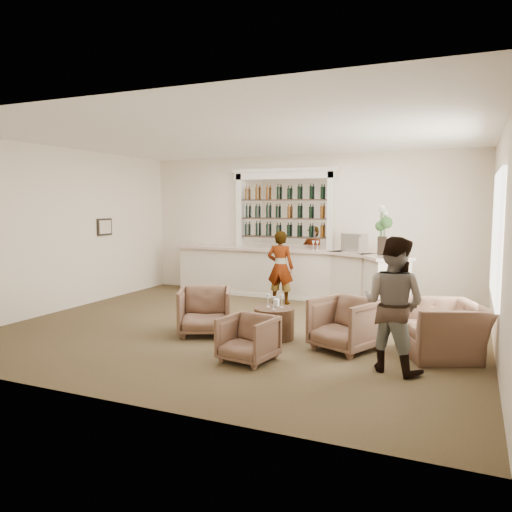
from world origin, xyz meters
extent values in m
plane|color=brown|center=(0.00, 0.00, 0.00)|extent=(8.00, 8.00, 0.00)
cube|color=beige|center=(0.00, 3.50, 1.65)|extent=(8.00, 0.04, 3.30)
cube|color=beige|center=(-4.00, 0.00, 1.65)|extent=(0.04, 7.00, 3.30)
cube|color=beige|center=(4.00, 0.00, 1.65)|extent=(0.04, 7.00, 3.30)
cube|color=white|center=(0.00, 0.00, 3.30)|extent=(8.00, 7.00, 0.04)
cube|color=white|center=(3.97, 0.50, 1.70)|extent=(0.05, 2.40, 1.90)
cube|color=black|center=(-3.97, 1.20, 1.65)|extent=(0.04, 0.46, 0.38)
cube|color=beige|center=(-3.94, 1.20, 1.65)|extent=(0.01, 0.38, 0.30)
cube|color=white|center=(-1.00, 3.15, 0.54)|extent=(4.00, 0.70, 1.08)
cube|color=#C9AC9C|center=(-1.00, 3.13, 1.11)|extent=(4.10, 0.82, 0.06)
cube|color=white|center=(1.35, 2.92, 0.54)|extent=(1.12, 1.04, 1.08)
cube|color=#C9AC9C|center=(1.35, 2.90, 1.11)|extent=(1.27, 1.19, 0.06)
cube|color=white|center=(2.05, 2.40, 0.54)|extent=(1.08, 1.14, 1.08)
cube|color=#C9AC9C|center=(2.05, 2.38, 1.11)|extent=(1.24, 1.29, 0.06)
cube|color=silver|center=(-1.00, 2.82, 0.05)|extent=(4.00, 0.06, 0.10)
cube|color=white|center=(-0.50, 3.48, 1.95)|extent=(2.15, 0.02, 1.65)
cube|color=silver|center=(-1.65, 3.42, 1.45)|extent=(0.14, 0.16, 2.90)
cube|color=silver|center=(0.65, 3.42, 1.45)|extent=(0.14, 0.16, 2.90)
cube|color=silver|center=(-0.50, 3.42, 2.84)|extent=(2.52, 0.16, 0.18)
cube|color=silver|center=(-0.50, 3.42, 2.96)|extent=(2.64, 0.20, 0.08)
cube|color=#312218|center=(-0.50, 3.37, 1.38)|extent=(2.05, 0.20, 0.03)
cube|color=#312218|center=(-0.50, 3.37, 1.82)|extent=(2.05, 0.20, 0.03)
cube|color=#312218|center=(-0.50, 3.37, 2.26)|extent=(2.05, 0.20, 0.03)
cylinder|color=#49331F|center=(0.76, -0.38, 0.25)|extent=(0.65, 0.65, 0.50)
imported|color=gray|center=(-0.15, 2.30, 0.80)|extent=(0.61, 0.43, 1.60)
imported|color=gray|center=(2.74, -1.22, 0.88)|extent=(1.02, 0.91, 1.76)
imported|color=brown|center=(-0.41, -0.59, 0.39)|extent=(1.12, 1.14, 0.78)
imported|color=brown|center=(0.86, -1.62, 0.32)|extent=(0.78, 0.80, 0.64)
imported|color=brown|center=(1.96, -0.56, 0.39)|extent=(1.12, 1.13, 0.79)
imported|color=brown|center=(3.31, -0.28, 0.38)|extent=(1.41, 1.49, 0.77)
cube|color=#BAB9BE|center=(1.31, 2.99, 1.34)|extent=(0.55, 0.51, 0.39)
cube|color=black|center=(1.98, 2.47, 1.33)|extent=(0.17, 0.17, 0.38)
cube|color=white|center=(0.74, -0.24, 0.56)|extent=(0.08, 0.08, 0.12)
camera|label=1|loc=(3.63, -7.73, 2.17)|focal=35.00mm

